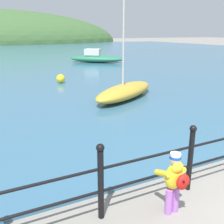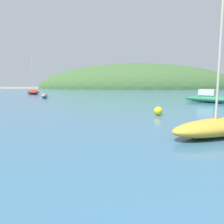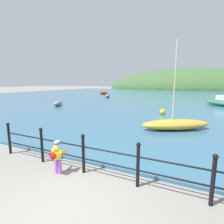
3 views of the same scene
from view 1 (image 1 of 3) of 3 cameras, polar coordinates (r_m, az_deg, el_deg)
name	(u,v)px [view 1 (image 1 of 3)]	position (r m, az deg, el deg)	size (l,w,h in m)	color
water	(13,55)	(33.83, -20.73, 11.55)	(80.00, 60.00, 0.10)	#386684
child_in_coat	(175,178)	(4.11, 13.48, -13.84)	(0.38, 0.53, 1.00)	#AD66C6
boat_white_sailboat	(96,58)	(23.47, -3.44, 11.65)	(4.66, 4.12, 1.15)	#287551
boat_blue_hull	(125,91)	(10.59, 2.88, 4.62)	(3.87, 2.99, 4.79)	gold
mooring_buoy	(61,79)	(14.11, -11.11, 7.14)	(0.46, 0.46, 0.46)	yellow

